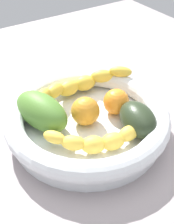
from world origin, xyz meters
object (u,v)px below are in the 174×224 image
at_px(orange_mid_left, 115,100).
at_px(avocado_dark, 138,119).
at_px(mango_green, 41,111).
at_px(orange_front, 85,111).
at_px(banana_draped_left, 101,138).
at_px(fruit_bowl, 87,121).
at_px(banana_draped_right, 79,84).

height_order(orange_mid_left, avocado_dark, avocado_dark).
bearing_deg(mango_green, orange_front, 150.87).
distance_m(banana_draped_left, orange_mid_left, 0.11).
xyz_separation_m(orange_mid_left, avocado_dark, (0.00, 0.07, 0.00)).
height_order(fruit_bowl, avocado_dark, avocado_dark).
bearing_deg(orange_mid_left, avocado_dark, 88.49).
height_order(fruit_bowl, banana_draped_left, same).
relative_size(banana_draped_left, mango_green, 1.55).
xyz_separation_m(banana_draped_left, mango_green, (0.06, -0.12, 0.01)).
height_order(orange_front, orange_mid_left, orange_front).
bearing_deg(orange_mid_left, banana_draped_left, 41.14).
xyz_separation_m(banana_draped_right, mango_green, (0.11, 0.04, 0.00)).
bearing_deg(avocado_dark, orange_mid_left, -91.51).
bearing_deg(orange_mid_left, orange_front, -0.81).
distance_m(orange_mid_left, mango_green, 0.15).
height_order(orange_front, mango_green, mango_green).
xyz_separation_m(orange_front, mango_green, (0.07, -0.04, 0.00)).
xyz_separation_m(banana_draped_left, orange_mid_left, (-0.09, -0.07, 0.00)).
distance_m(mango_green, avocado_dark, 0.18).
bearing_deg(orange_mid_left, fruit_bowl, 3.95).
height_order(banana_draped_right, avocado_dark, banana_draped_right).
bearing_deg(avocado_dark, banana_draped_right, -78.25).
xyz_separation_m(banana_draped_left, orange_front, (-0.01, -0.08, 0.01)).
xyz_separation_m(fruit_bowl, avocado_dark, (-0.07, 0.07, 0.02)).
bearing_deg(avocado_dark, orange_front, -47.15).
distance_m(orange_front, orange_mid_left, 0.07).
xyz_separation_m(banana_draped_right, avocado_dark, (-0.03, 0.16, -0.00)).
bearing_deg(mango_green, banana_draped_left, 117.03).
relative_size(fruit_bowl, banana_draped_right, 1.34).
distance_m(banana_draped_right, orange_front, 0.09).
distance_m(fruit_bowl, orange_front, 0.02).
relative_size(banana_draped_left, orange_front, 3.52).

